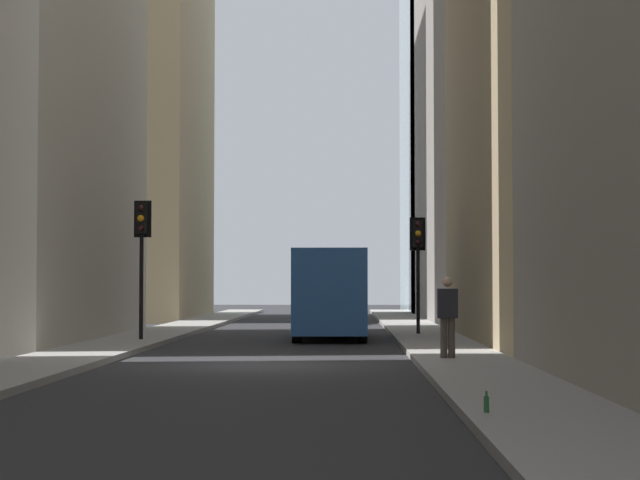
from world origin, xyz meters
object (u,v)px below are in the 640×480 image
Objects in this scene: traffic_light_far_junction at (418,248)px; pedestrian at (448,314)px; hatchback_grey at (335,309)px; discarded_bottle at (487,404)px; delivery_truck at (331,294)px; traffic_light_midblock at (142,237)px.

pedestrian is (-11.72, 0.13, -1.85)m from traffic_light_far_junction.
hatchback_grey is 34.67m from discarded_bottle.
traffic_light_midblock reaches higher than delivery_truck.
pedestrian is (-24.49, -2.74, 0.46)m from hatchback_grey.
pedestrian is 6.64× the size of discarded_bottle.
traffic_light_far_junction is (-12.77, -2.87, 2.30)m from hatchback_grey.
pedestrian reaches higher than discarded_bottle.
delivery_truck is 1.57× the size of traffic_light_midblock.
pedestrian is at bearing -173.61° from hatchback_grey.
discarded_bottle is at bearing 178.46° from traffic_light_far_junction.
hatchback_grey reaches higher than discarded_bottle.
traffic_light_midblock is at bearing 23.69° from discarded_bottle.
traffic_light_far_junction reaches higher than pedestrian.
pedestrian is at bearing -2.58° from discarded_bottle.
delivery_truck is 1.50× the size of hatchback_grey.
hatchback_grey is 24.65m from pedestrian.
delivery_truck is at bearing -180.00° from hatchback_grey.
pedestrian is at bearing 179.36° from traffic_light_far_junction.
traffic_light_far_junction is at bearing -167.32° from hatchback_grey.
traffic_light_midblock is 19.81m from discarded_bottle.
delivery_truck is 13.75m from hatchback_grey.
discarded_bottle is at bearing -176.22° from hatchback_grey.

